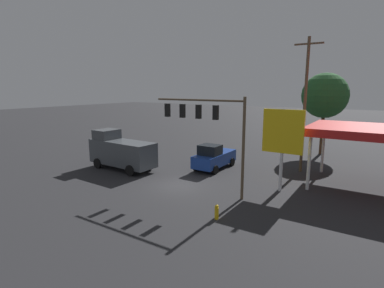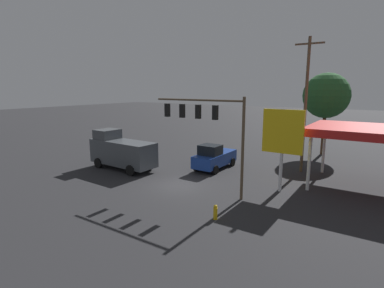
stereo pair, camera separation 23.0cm
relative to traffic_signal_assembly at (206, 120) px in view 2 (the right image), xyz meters
name	(u,v)px [view 2 (the right image)]	position (x,y,z in m)	size (l,w,h in m)	color
ground_plane	(178,185)	(2.48, 0.03, -5.26)	(200.00, 200.00, 0.00)	#262628
traffic_signal_assembly	(206,120)	(0.00, 0.00, 0.00)	(7.23, 0.43, 6.95)	brown
utility_pole	(306,103)	(-4.54, -9.35, 0.92)	(2.40, 0.26, 11.77)	brown
price_sign	(283,134)	(-4.57, -3.05, -1.00)	(2.90, 0.27, 6.02)	silver
delivery_truck	(121,151)	(9.76, -1.04, -3.57)	(6.90, 2.80, 3.58)	#474C51
pickup_parked	(214,157)	(2.52, -5.78, -4.15)	(2.28, 5.21, 2.40)	navy
street_tree	(326,96)	(-4.71, -18.06, 1.38)	(5.00, 5.00, 9.16)	#4C331E
fire_hydrant	(215,212)	(-2.94, 3.77, -4.82)	(0.24, 0.24, 0.88)	gold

